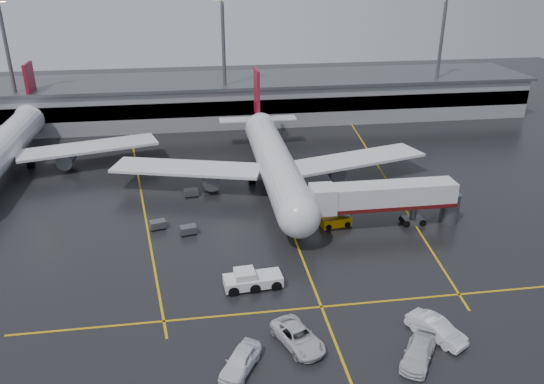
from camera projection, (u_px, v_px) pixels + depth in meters
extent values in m
plane|color=black|center=(284.00, 212.00, 73.17)|extent=(220.00, 220.00, 0.00)
cube|color=gold|center=(284.00, 212.00, 73.17)|extent=(0.25, 90.00, 0.02)
cube|color=gold|center=(321.00, 307.00, 53.25)|extent=(60.00, 0.25, 0.02)
cube|color=gold|center=(141.00, 192.00, 79.51)|extent=(9.99, 69.35, 0.02)
cube|color=gold|center=(385.00, 177.00, 84.66)|extent=(7.57, 69.64, 0.02)
cube|color=gray|center=(247.00, 99.00, 115.02)|extent=(120.00, 18.00, 8.00)
cube|color=black|center=(251.00, 107.00, 106.85)|extent=(120.00, 0.40, 3.00)
cube|color=#595B60|center=(247.00, 80.00, 113.29)|extent=(122.00, 19.00, 0.60)
cylinder|color=#595B60|center=(11.00, 71.00, 100.07)|extent=(0.70, 0.70, 25.00)
cylinder|color=#595B60|center=(224.00, 65.00, 105.49)|extent=(0.70, 0.70, 25.00)
cylinder|color=#595B60|center=(439.00, 59.00, 111.60)|extent=(0.70, 0.70, 25.00)
cylinder|color=silver|center=(275.00, 163.00, 78.73)|extent=(5.20, 36.00, 5.20)
sphere|color=silver|center=(299.00, 217.00, 62.43)|extent=(5.20, 5.20, 5.20)
cone|color=silver|center=(258.00, 120.00, 97.50)|extent=(4.94, 8.00, 4.94)
cube|color=maroon|center=(257.00, 92.00, 96.43)|extent=(0.50, 5.50, 8.50)
cube|color=silver|center=(258.00, 119.00, 97.42)|extent=(14.00, 3.00, 0.25)
cube|color=silver|center=(187.00, 168.00, 79.10)|extent=(22.80, 11.83, 0.40)
cube|color=silver|center=(356.00, 159.00, 82.62)|extent=(22.80, 11.83, 0.40)
cylinder|color=#595B60|center=(211.00, 178.00, 79.23)|extent=(2.60, 4.50, 2.60)
cylinder|color=#595B60|center=(335.00, 171.00, 81.80)|extent=(2.60, 4.50, 2.60)
cylinder|color=#595B60|center=(294.00, 229.00, 66.43)|extent=(0.56, 0.56, 2.00)
cylinder|color=#595B60|center=(252.00, 177.00, 82.29)|extent=(0.56, 0.56, 2.00)
cylinder|color=#595B60|center=(293.00, 175.00, 83.16)|extent=(0.56, 0.56, 2.00)
cylinder|color=black|center=(294.00, 233.00, 66.65)|extent=(0.40, 1.10, 1.10)
cylinder|color=black|center=(252.00, 179.00, 82.47)|extent=(1.00, 1.40, 1.40)
cylinder|color=black|center=(293.00, 177.00, 83.34)|extent=(1.00, 1.40, 1.40)
cylinder|color=silver|center=(0.00, 150.00, 83.90)|extent=(5.20, 36.00, 5.20)
cone|color=silver|center=(34.00, 112.00, 102.67)|extent=(4.94, 8.00, 4.94)
cube|color=maroon|center=(31.00, 85.00, 101.60)|extent=(0.50, 5.50, 8.50)
cube|color=silver|center=(34.00, 111.00, 102.59)|extent=(14.00, 3.00, 0.25)
cube|color=silver|center=(89.00, 147.00, 87.79)|extent=(22.80, 11.83, 0.40)
cylinder|color=#595B60|center=(67.00, 158.00, 86.97)|extent=(2.60, 4.50, 2.60)
cylinder|color=#595B60|center=(30.00, 162.00, 88.33)|extent=(0.56, 0.56, 2.00)
cylinder|color=black|center=(31.00, 164.00, 88.51)|extent=(1.00, 1.40, 1.40)
cube|color=silver|center=(386.00, 195.00, 67.60)|extent=(18.00, 3.20, 3.00)
cube|color=#500D0F|center=(385.00, 204.00, 68.12)|extent=(18.00, 3.30, 0.50)
cube|color=silver|center=(323.00, 199.00, 66.48)|extent=(3.00, 3.40, 3.30)
cylinder|color=#595B60|center=(413.00, 214.00, 69.30)|extent=(0.80, 0.80, 3.00)
cube|color=#595B60|center=(412.00, 221.00, 69.73)|extent=(2.60, 1.60, 0.90)
cylinder|color=#595B60|center=(450.00, 208.00, 69.78)|extent=(2.40, 2.40, 4.00)
cylinder|color=black|center=(404.00, 221.00, 69.58)|extent=(0.90, 1.80, 0.90)
cylinder|color=black|center=(420.00, 220.00, 69.88)|extent=(0.90, 1.80, 0.90)
cube|color=white|center=(253.00, 280.00, 56.21)|extent=(6.30, 2.95, 1.05)
cube|color=white|center=(245.00, 274.00, 55.67)|extent=(2.26, 2.26, 0.87)
cube|color=black|center=(245.00, 274.00, 55.67)|extent=(2.04, 2.04, 0.79)
cylinder|color=black|center=(232.00, 286.00, 55.85)|extent=(1.35, 2.71, 1.14)
cylinder|color=black|center=(253.00, 283.00, 56.33)|extent=(1.35, 2.71, 1.14)
cylinder|color=black|center=(274.00, 280.00, 56.81)|extent=(1.35, 2.71, 1.14)
cube|color=#DB9703|center=(336.00, 221.00, 69.24)|extent=(4.14, 2.22, 1.20)
cube|color=#595B60|center=(336.00, 213.00, 68.78)|extent=(3.90, 1.55, 1.37)
cylinder|color=black|center=(326.00, 225.00, 69.00)|extent=(1.04, 1.95, 0.77)
cylinder|color=black|center=(345.00, 222.00, 69.71)|extent=(1.04, 1.95, 0.77)
imported|color=silver|center=(298.00, 337.00, 47.75)|extent=(4.85, 6.68, 1.69)
imported|color=silver|center=(418.00, 353.00, 45.86)|extent=(5.04, 5.85, 1.61)
imported|color=white|center=(436.00, 329.00, 48.63)|extent=(4.64, 5.93, 1.88)
imported|color=white|center=(240.00, 361.00, 44.83)|extent=(4.46, 5.59, 1.78)
cube|color=#595B60|center=(188.00, 229.00, 67.06)|extent=(2.20, 1.65, 0.90)
cylinder|color=black|center=(183.00, 236.00, 66.57)|extent=(0.40, 0.20, 0.40)
cylinder|color=black|center=(195.00, 234.00, 67.05)|extent=(0.40, 0.20, 0.40)
cylinder|color=black|center=(181.00, 232.00, 67.44)|extent=(0.40, 0.20, 0.40)
cylinder|color=black|center=(194.00, 230.00, 67.92)|extent=(0.40, 0.20, 0.40)
cube|color=#595B60|center=(158.00, 224.00, 68.40)|extent=(2.26, 1.75, 0.90)
cylinder|color=black|center=(153.00, 230.00, 67.88)|extent=(0.40, 0.20, 0.40)
cylinder|color=black|center=(165.00, 228.00, 68.45)|extent=(0.40, 0.20, 0.40)
cylinder|color=black|center=(151.00, 227.00, 68.73)|extent=(0.40, 0.20, 0.40)
cylinder|color=black|center=(163.00, 225.00, 69.29)|extent=(0.40, 0.20, 0.40)
cube|color=#595B60|center=(191.00, 192.00, 77.74)|extent=(2.15, 1.55, 0.90)
cylinder|color=black|center=(186.00, 197.00, 77.28)|extent=(0.40, 0.20, 0.40)
cylinder|color=black|center=(197.00, 196.00, 77.69)|extent=(0.40, 0.20, 0.40)
cylinder|color=black|center=(185.00, 194.00, 78.16)|extent=(0.40, 0.20, 0.40)
cylinder|color=black|center=(196.00, 193.00, 78.57)|extent=(0.40, 0.20, 0.40)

